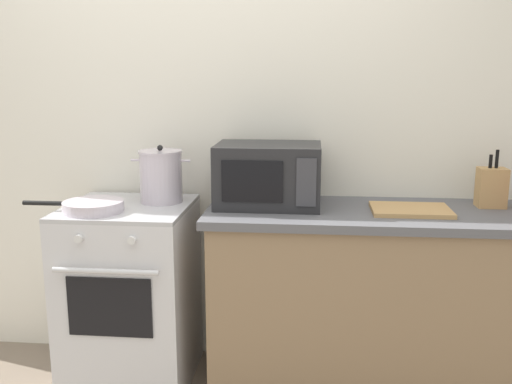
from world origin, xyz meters
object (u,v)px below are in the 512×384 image
stove (131,294)px  frying_pan (92,206)px  stock_pot (161,176)px  microwave (268,175)px  cutting_board (411,210)px  knife_block (491,187)px

stove → frying_pan: frying_pan is taller
stock_pot → microwave: microwave is taller
stove → cutting_board: (1.35, 0.00, 0.47)m
stove → cutting_board: bearing=0.0°
stock_pot → microwave: 0.54m
stock_pot → cutting_board: bearing=-4.7°
stove → cutting_board: 1.43m
stove → microwave: bearing=6.6°
frying_pan → stock_pot: bearing=41.3°
stove → frying_pan: bearing=-131.6°
knife_block → cutting_board: bearing=-160.6°
stove → frying_pan: size_ratio=1.92×
frying_pan → cutting_board: frying_pan is taller
frying_pan → microwave: size_ratio=0.96×
stove → knife_block: 1.84m
frying_pan → microwave: (0.81, 0.22, 0.12)m
microwave → knife_block: bearing=3.3°
microwave → stock_pot: bearing=177.8°
cutting_board → knife_block: knife_block is taller
frying_pan → cutting_board: (1.47, 0.14, -0.02)m
cutting_board → microwave: bearing=173.3°
stove → stock_pot: (0.15, 0.10, 0.59)m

